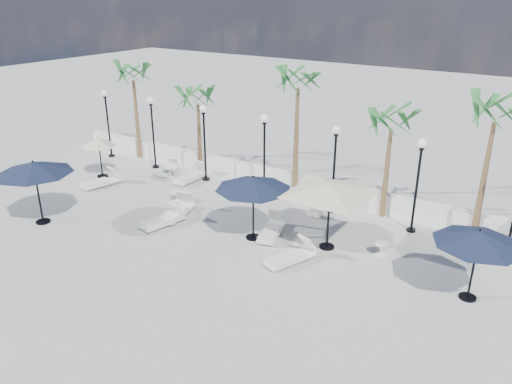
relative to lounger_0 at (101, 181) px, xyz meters
The scene contains 29 objects.
ground 7.85m from the lounger_0, 22.28° to the right, with size 100.00×100.00×0.00m, color #A7A6A2.
balustrade 8.56m from the lounger_0, 31.95° to the left, with size 26.00×0.30×1.01m.
lamppost_0 5.29m from the lounger_0, 132.60° to the left, with size 0.36×0.36×3.84m.
lamppost_1 4.19m from the lounger_0, 85.81° to the left, with size 0.36×0.36×3.84m.
lamppost_2 5.62m from the lounger_0, 43.18° to the left, with size 0.36×0.36×3.84m.
lamppost_3 8.38m from the lounger_0, 25.91° to the left, with size 0.36×0.36×3.84m.
lamppost_4 11.54m from the lounger_0, 18.15° to the left, with size 0.36×0.36×3.84m.
lamppost_5 14.86m from the lounger_0, 13.89° to the left, with size 0.36×0.36×3.84m.
palm_0 6.33m from the lounger_0, 111.93° to the left, with size 2.60×2.60×5.50m.
palm_1 6.21m from the lounger_0, 57.48° to the left, with size 2.60×2.60×4.70m.
palm_2 10.67m from the lounger_0, 27.09° to the left, with size 2.60×2.60×6.10m.
palm_3 13.97m from the lounger_0, 18.73° to the left, with size 2.60×2.60×4.90m.
palm_4 17.60m from the lounger_0, 14.73° to the left, with size 2.60×2.60×5.70m.
lounger_0 is the anchor object (origin of this frame).
lounger_1 3.56m from the lounger_0, 65.62° to the left, with size 1.04×1.74×0.62m.
lounger_2 4.42m from the lounger_0, 43.31° to the left, with size 0.72×2.11×0.79m.
lounger_3 5.81m from the lounger_0, 15.62° to the right, with size 0.99×2.01×0.72m.
lounger_4 5.54m from the lounger_0, ahead, with size 1.19×2.23×0.80m.
lounger_5 9.79m from the lounger_0, ahead, with size 1.18×2.12×0.76m.
lounger_6 10.87m from the lounger_0, 17.37° to the left, with size 0.69×1.76×0.64m.
lounger_7 11.53m from the lounger_0, ahead, with size 1.31×2.08×0.75m.
side_table_0 3.43m from the lounger_0, 54.10° to the left, with size 0.58×0.58×0.56m.
side_table_1 4.42m from the lounger_0, ahead, with size 0.49×0.49×0.48m.
side_table_2 13.99m from the lounger_0, ahead, with size 0.52×0.52×0.51m.
parasol_navy_left 4.79m from the lounger_0, 73.44° to the right, with size 3.08×3.08×2.72m.
parasol_navy_mid 9.54m from the lounger_0, ahead, with size 2.90×2.90×2.60m.
parasol_navy_right 17.30m from the lounger_0, ahead, with size 2.70×2.70×2.42m.
parasol_cream_sq_a 12.26m from the lounger_0, ahead, with size 5.63×5.63×2.76m.
parasol_cream_small 2.12m from the lounger_0, 136.98° to the left, with size 1.75×1.75×2.15m.
Camera 1 is at (11.70, -11.88, 9.00)m, focal length 35.00 mm.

